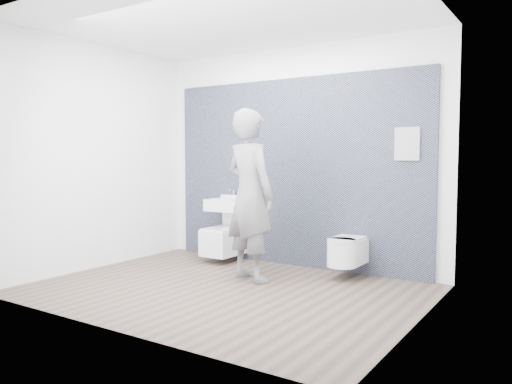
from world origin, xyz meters
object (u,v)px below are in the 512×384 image
Objects in this scene: toilet_square at (224,240)px; washbasin at (228,205)px; visitor at (250,195)px; toilet_rounded at (346,251)px.

washbasin is at bearing 90.00° from toilet_square.
toilet_square is 1.28m from visitor.
visitor is (0.86, -0.66, 0.68)m from toilet_square.
washbasin is 0.92× the size of toilet_rounded.
washbasin is 1.16m from visitor.
toilet_square is 1.36× the size of toilet_rounded.
washbasin is at bearing 176.98° from toilet_rounded.
visitor reaches higher than toilet_rounded.
visitor reaches higher than washbasin.
toilet_square is 0.41× the size of visitor.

